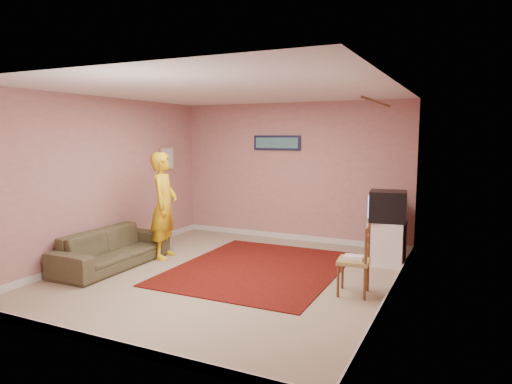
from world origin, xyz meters
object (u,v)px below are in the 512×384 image
at_px(crt_tv, 387,206).
at_px(chair_b, 354,252).
at_px(chair_a, 387,218).
at_px(person, 164,205).
at_px(tv_cabinet, 387,243).
at_px(sofa, 112,249).

bearing_deg(crt_tv, chair_b, -103.04).
xyz_separation_m(crt_tv, chair_a, (-0.12, 0.69, -0.32)).
xyz_separation_m(chair_a, chair_b, (-0.02, -2.23, -0.06)).
xyz_separation_m(crt_tv, chair_b, (-0.14, -1.54, -0.38)).
bearing_deg(person, tv_cabinet, -90.29).
height_order(chair_b, sofa, chair_b).
relative_size(tv_cabinet, chair_a, 1.27).
height_order(chair_a, person, person).
bearing_deg(tv_cabinet, chair_b, -95.34).
relative_size(crt_tv, chair_b, 1.27).
relative_size(chair_a, sofa, 0.28).
bearing_deg(person, chair_b, -116.30).
bearing_deg(chair_a, chair_b, -92.02).
height_order(crt_tv, chair_a, crt_tv).
relative_size(sofa, person, 1.11).
relative_size(tv_cabinet, chair_b, 1.41).
bearing_deg(crt_tv, person, -169.22).
bearing_deg(crt_tv, chair_a, 91.76).
relative_size(crt_tv, person, 0.35).
bearing_deg(person, crt_tv, -90.27).
xyz_separation_m(chair_a, person, (-3.23, -1.82, 0.26)).
relative_size(crt_tv, sofa, 0.32).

